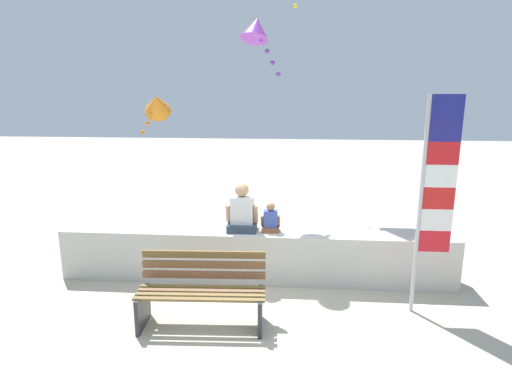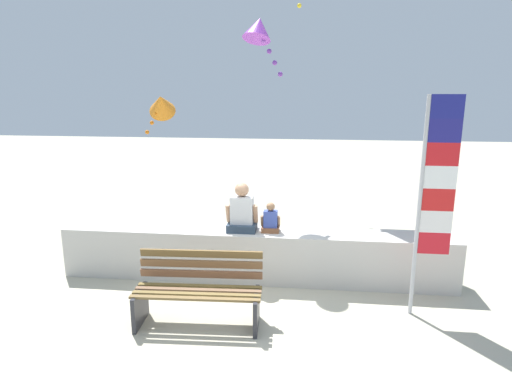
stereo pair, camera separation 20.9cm
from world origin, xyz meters
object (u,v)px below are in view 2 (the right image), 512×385
Objects in this scene: kite_orange at (161,104)px; person_child at (271,220)px; person_adult at (242,212)px; flag_banner at (432,190)px; kite_purple at (259,29)px; park_bench at (199,292)px.

person_child is at bearing -41.03° from kite_orange.
kite_orange is at bearing 132.92° from person_adult.
flag_banner is (2.50, -0.86, 0.62)m from person_adult.
person_adult is 0.82× the size of kite_orange.
person_child is at bearing 157.48° from flag_banner.
person_child is 0.50× the size of kite_orange.
kite_purple is at bearing 105.29° from person_child.
kite_purple is 2.47m from kite_orange.
flag_banner reaches higher than park_bench.
park_bench is 2.16× the size of person_adult.
kite_purple is (-2.38, 2.00, 2.14)m from flag_banner.
person_adult is at bearing -96.16° from kite_purple.
flag_banner is at bearing -22.52° from person_child.
person_child is 0.45× the size of kite_purple.
flag_banner is 3.77m from kite_purple.
person_child is at bearing 0.05° from person_adult.
kite_orange is (-1.97, 0.85, -1.23)m from kite_purple.
person_adult is 1.64× the size of person_child.
kite_purple is at bearing 79.41° from park_bench.
park_bench is 0.57× the size of flag_banner.
kite_orange is at bearing 113.90° from park_bench.
person_adult is at bearing -47.08° from kite_orange.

